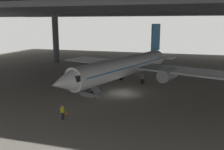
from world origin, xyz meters
The scene contains 8 objects.
ground_plane centered at (0.00, 0.00, 0.00)m, with size 110.00×110.00×0.00m, color gray.
hangar_structure centered at (-0.06, 13.75, 14.10)m, with size 121.00×99.00×14.73m.
airplane_main centered at (-0.95, 5.98, 3.32)m, with size 32.88×33.12×10.79m.
boarding_stairs centered at (-4.59, -2.80, 0.72)m, with size 4.29×2.66×4.52m.
crew_worker_near_nose centered at (-4.20, -12.43, 1.00)m, with size 0.35×0.51×1.74m.
crew_worker_by_stairs centered at (-5.87, -0.95, 1.01)m, with size 0.29×0.54×1.76m.
traffic_cone_orange centered at (-4.40, -11.08, 0.29)m, with size 0.36×0.36×0.60m.
baggage_tug centered at (-4.48, 18.06, 0.53)m, with size 2.04×2.50×0.90m.
Camera 1 is at (8.68, -36.15, 10.97)m, focal length 38.92 mm.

